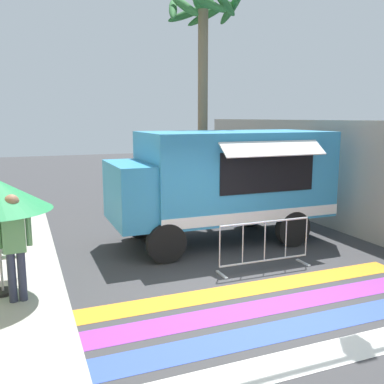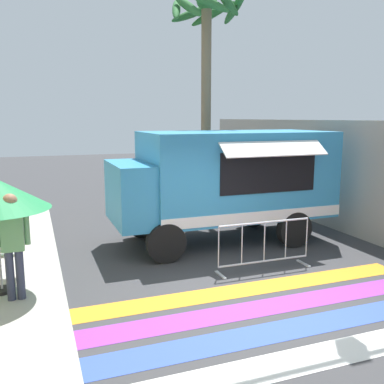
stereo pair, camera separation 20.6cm
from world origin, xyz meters
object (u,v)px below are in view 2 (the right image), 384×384
Objects in this scene: folding_chair at (8,247)px; palm_tree at (206,51)px; food_truck at (220,178)px; vendor_person at (13,240)px; traffic_signal_pole at (378,33)px; barricade_front at (264,246)px.

folding_chair is 0.14× the size of palm_tree.
food_truck reaches higher than vendor_person.
traffic_signal_pole is 7.15m from vendor_person.
folding_chair is (-4.77, -1.20, -0.88)m from food_truck.
traffic_signal_pole is at bearing -81.58° from palm_tree.
folding_chair reaches higher than barricade_front.
barricade_front is at bearing -89.76° from food_truck.
palm_tree is at bearing 33.74° from folding_chair.
palm_tree is (5.36, 5.04, 3.86)m from vendor_person.
folding_chair is at bearing -144.17° from palm_tree.
vendor_person is (0.14, -1.07, 0.42)m from folding_chair.
barricade_front is (4.78, -0.96, -0.22)m from folding_chair.
palm_tree reaches higher than vendor_person.
traffic_signal_pole reaches higher than vendor_person.
food_truck is 4.99m from folding_chair.
palm_tree is (5.50, 3.97, 4.27)m from folding_chair.
food_truck is at bearing 90.24° from barricade_front.
barricade_front is (4.64, 0.11, -0.64)m from vendor_person.
vendor_person is at bearing -136.76° from palm_tree.
vendor_person is 4.68m from barricade_front.
food_truck is at bearing 117.09° from traffic_signal_pole.
traffic_signal_pole is 0.99× the size of palm_tree.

